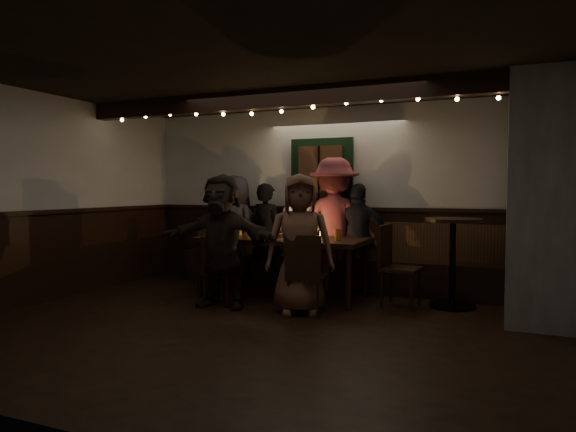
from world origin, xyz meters
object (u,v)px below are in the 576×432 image
at_px(chair_near_left, 219,267).
at_px(person_e, 359,238).
at_px(dining_table, 282,243).
at_px(person_c, 299,232).
at_px(person_d, 334,224).
at_px(high_top, 453,251).
at_px(chair_near_right, 305,270).
at_px(person_b, 266,234).
at_px(person_g, 300,244).
at_px(chair_end, 393,260).
at_px(person_f, 221,241).
at_px(person_a, 235,229).

relative_size(chair_near_left, person_e, 0.56).
distance_m(dining_table, person_c, 0.70).
bearing_deg(person_e, person_d, -7.71).
bearing_deg(high_top, chair_near_right, -143.60).
relative_size(dining_table, person_d, 1.18).
xyz_separation_m(high_top, person_b, (-2.65, 0.41, 0.08)).
distance_m(person_b, person_g, 1.78).
xyz_separation_m(chair_near_left, chair_near_right, (1.14, -0.06, 0.04)).
bearing_deg(person_c, chair_end, 153.36).
xyz_separation_m(dining_table, person_e, (0.84, 0.70, 0.03)).
relative_size(chair_end, person_b, 0.66).
height_order(high_top, person_f, person_f).
height_order(person_f, person_g, person_f).
height_order(chair_near_left, chair_end, chair_end).
distance_m(person_a, person_f, 1.61).
bearing_deg(dining_table, person_e, 39.68).
bearing_deg(dining_table, person_g, -53.42).
bearing_deg(person_a, high_top, -167.43).
xyz_separation_m(person_a, person_c, (1.03, 0.01, -0.01)).
relative_size(chair_near_left, person_g, 0.53).
relative_size(person_b, person_d, 0.81).
bearing_deg(person_f, person_c, 71.48).
xyz_separation_m(chair_end, person_a, (-2.51, 0.62, 0.26)).
xyz_separation_m(chair_near_left, person_c, (0.47, 1.44, 0.32)).
xyz_separation_m(chair_end, high_top, (0.66, 0.22, 0.12)).
bearing_deg(chair_near_left, person_b, 91.94).
distance_m(chair_near_right, person_g, 0.31).
bearing_deg(person_g, person_a, 114.10).
relative_size(chair_near_left, chair_near_right, 0.92).
xyz_separation_m(person_c, person_f, (-0.40, -1.49, 0.00)).
distance_m(high_top, person_f, 2.76).
bearing_deg(person_c, high_top, 165.67).
xyz_separation_m(person_c, person_d, (0.51, 0.03, 0.13)).
bearing_deg(person_d, person_e, 161.61).
bearing_deg(person_a, person_d, -158.48).
distance_m(chair_near_right, person_b, 1.92).
bearing_deg(chair_near_right, person_d, 95.97).
bearing_deg(person_a, person_f, 132.93).
xyz_separation_m(dining_table, person_f, (-0.44, -0.80, 0.08)).
height_order(person_a, person_f, person_a).
bearing_deg(person_b, chair_end, 172.22).
distance_m(person_c, person_d, 0.53).
relative_size(person_c, person_g, 1.00).
height_order(chair_near_right, person_e, person_e).
bearing_deg(person_g, person_f, 159.85).
distance_m(chair_end, high_top, 0.71).
relative_size(chair_end, person_d, 0.53).
distance_m(chair_near_left, person_d, 1.83).
distance_m(chair_near_left, person_e, 2.00).
relative_size(chair_near_right, chair_end, 0.92).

